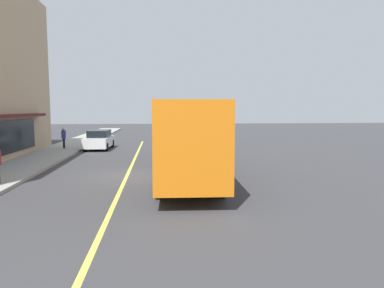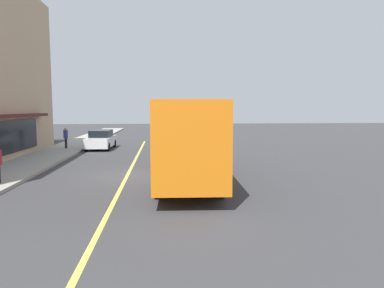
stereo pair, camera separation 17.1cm
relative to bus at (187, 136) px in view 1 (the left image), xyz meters
The scene contains 5 objects.
ground 3.60m from the bus, 70.39° to the left, with size 120.00×120.00×0.00m, color #38383A.
lane_centre_stripe 3.59m from the bus, 70.39° to the left, with size 36.00×0.16×0.01m, color #D8D14C.
bus is the anchor object (origin of this frame).
car_white 13.97m from the bus, 25.60° to the left, with size 4.36×1.97×1.52m.
pedestrian_by_curb 14.78m from the bus, 35.76° to the left, with size 0.34×0.34×1.63m.
Camera 1 is at (-16.94, -1.49, 3.20)m, focal length 32.61 mm.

